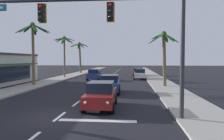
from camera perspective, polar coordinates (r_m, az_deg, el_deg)
The scene contains 14 objects.
ground_plane at distance 12.64m, azimuth -13.46°, elevation -11.67°, with size 220.00×220.00×0.00m, color black.
sidewalk_right at distance 31.98m, azimuth 12.05°, elevation -2.86°, with size 3.20×110.00×0.14m, color #9E998E.
sidewalk_left at distance 33.85m, azimuth -15.20°, elevation -2.60°, with size 3.20×110.00×0.14m, color #9E998E.
lane_markings at distance 32.58m, azimuth -1.14°, elevation -2.82°, with size 4.28×88.62×0.01m.
traffic_signal_mast at distance 11.58m, azimuth 0.26°, elevation 11.94°, with size 11.08×0.41×6.90m.
sedan_lead_at_stop_bar at distance 14.36m, azimuth -2.89°, elevation -6.40°, with size 2.02×4.48×1.68m.
sedan_third_in_queue at distance 20.84m, azimuth -0.59°, elevation -3.57°, with size 2.07×4.50×1.68m.
sedan_oncoming_far at distance 34.16m, azimuth -4.42°, elevation -1.15°, with size 2.13×4.52×1.68m.
sedan_parked_nearest_kerb at distance 42.55m, azimuth 6.83°, elevation -0.41°, with size 2.07×4.50×1.68m.
sedan_parked_mid_kerb at distance 35.82m, azimuth 7.19°, elevation -0.98°, with size 1.99×4.47×1.68m.
palm_left_second at distance 27.85m, azimuth -19.80°, elevation 7.54°, with size 4.11×3.94×7.54m.
palm_left_third at distance 39.58m, azimuth -12.23°, elevation 6.22°, with size 3.70×3.65×7.26m.
palm_left_farthest at distance 51.73m, azimuth -8.36°, elevation 4.84°, with size 4.54×4.62×7.26m.
palm_right_second at distance 25.76m, azimuth 13.29°, elevation 5.53°, with size 3.60×3.79×6.37m.
Camera 1 is at (3.93, -11.60, 3.11)m, focal length 35.32 mm.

